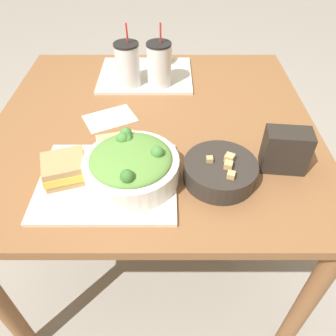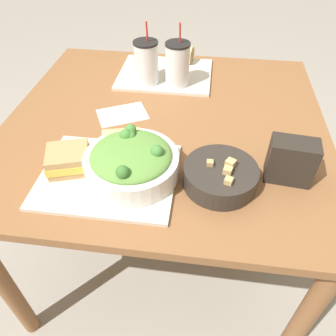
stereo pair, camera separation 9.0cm
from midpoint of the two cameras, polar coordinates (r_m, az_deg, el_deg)
ground_plane at (r=1.73m, az=1.17°, el=-13.00°), size 12.00×12.00×0.00m
dining_table at (r=1.24m, az=1.61°, el=4.51°), size 1.13×1.09×0.77m
tray_near at (r=0.96m, az=-7.68°, el=-1.43°), size 0.39×0.31×0.01m
tray_far at (r=1.46m, az=1.34°, el=15.98°), size 0.39×0.31×0.01m
salad_bowl at (r=0.91m, az=-3.58°, el=1.01°), size 0.26×0.26×0.11m
soup_bowl at (r=0.93m, az=11.86°, el=-1.41°), size 0.21×0.21×0.08m
sandwich_near at (r=0.97m, az=-14.43°, el=1.31°), size 0.15×0.14×0.06m
baguette_near at (r=1.01m, az=-5.38°, el=4.79°), size 0.13×0.10×0.07m
baguette_far at (r=1.54m, az=4.36°, el=19.13°), size 0.10×0.09×0.07m
drink_cup_dark at (r=1.35m, az=-1.78°, el=17.61°), size 0.10×0.10×0.24m
drink_cup_red at (r=1.34m, az=3.67°, el=17.31°), size 0.10×0.10×0.24m
chip_bag at (r=0.98m, az=23.14°, el=1.03°), size 0.13×0.09×0.13m
napkin_folded at (r=1.21m, az=-5.82°, el=9.17°), size 0.21×0.19×0.00m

